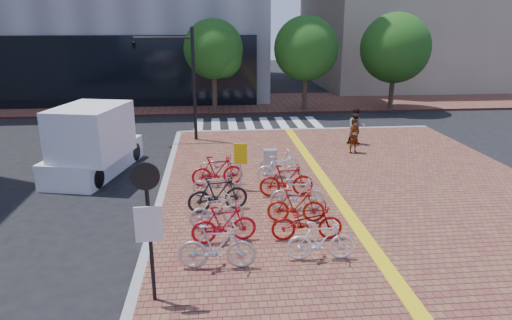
{
  "coord_description": "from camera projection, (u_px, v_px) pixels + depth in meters",
  "views": [
    {
      "loc": [
        -2.12,
        -12.5,
        5.94
      ],
      "look_at": [
        -0.69,
        2.57,
        1.3
      ],
      "focal_mm": 32.0,
      "sensor_mm": 36.0,
      "label": 1
    }
  ],
  "objects": [
    {
      "name": "sidewalk",
      "position": [
        470.0,
        320.0,
        9.32
      ],
      "size": [
        14.0,
        34.0,
        0.15
      ],
      "primitive_type": "cube",
      "color": "brown",
      "rests_on": "ground"
    },
    {
      "name": "bike_11",
      "position": [
        286.0,
        180.0,
        15.56
      ],
      "size": [
        1.88,
        0.59,
        1.12
      ],
      "primitive_type": "imported",
      "rotation": [
        0.0,
        0.0,
        1.6
      ],
      "color": "#A9120C",
      "rests_on": "sidewalk"
    },
    {
      "name": "bike_8",
      "position": [
        307.0,
        222.0,
        12.45
      ],
      "size": [
        1.97,
        0.71,
        1.03
      ],
      "primitive_type": "imported",
      "rotation": [
        0.0,
        0.0,
        1.55
      ],
      "color": "#9F0D0B",
      "rests_on": "sidewalk"
    },
    {
      "name": "bike_3",
      "position": [
        218.0,
        194.0,
        14.3
      ],
      "size": [
        2.0,
        0.93,
        1.16
      ],
      "primitive_type": "imported",
      "rotation": [
        0.0,
        0.0,
        1.78
      ],
      "color": "black",
      "rests_on": "sidewalk"
    },
    {
      "name": "kerb_north",
      "position": [
        306.0,
        130.0,
        25.5
      ],
      "size": [
        14.0,
        0.25,
        0.15
      ],
      "primitive_type": "cube",
      "color": "gray",
      "rests_on": "ground"
    },
    {
      "name": "tactile_strip",
      "position": [
        424.0,
        319.0,
        9.2
      ],
      "size": [
        0.4,
        34.0,
        0.01
      ],
      "primitive_type": "cube",
      "color": "yellow",
      "rests_on": "sidewalk"
    },
    {
      "name": "bike_5",
      "position": [
        217.0,
        171.0,
        16.54
      ],
      "size": [
        1.93,
        0.77,
        1.13
      ],
      "primitive_type": "imported",
      "rotation": [
        0.0,
        0.0,
        1.7
      ],
      "color": "red",
      "rests_on": "sidewalk"
    },
    {
      "name": "bike_10",
      "position": [
        297.0,
        194.0,
        14.42
      ],
      "size": [
        1.79,
        0.65,
        1.05
      ],
      "primitive_type": "imported",
      "rotation": [
        0.0,
        0.0,
        1.48
      ],
      "color": "silver",
      "rests_on": "sidewalk"
    },
    {
      "name": "pedestrian_b",
      "position": [
        356.0,
        127.0,
        22.08
      ],
      "size": [
        0.94,
        0.78,
        1.73
      ],
      "primitive_type": "imported",
      "rotation": [
        0.0,
        0.0,
        -0.17
      ],
      "color": "#4A4C5D",
      "rests_on": "sidewalk"
    },
    {
      "name": "bike_9",
      "position": [
        296.0,
        206.0,
        13.54
      ],
      "size": [
        1.77,
        0.69,
        1.04
      ],
      "primitive_type": "imported",
      "rotation": [
        0.0,
        0.0,
        1.45
      ],
      "color": "#AE180C",
      "rests_on": "sidewalk"
    },
    {
      "name": "ground",
      "position": [
        287.0,
        225.0,
        13.83
      ],
      "size": [
        120.0,
        120.0,
        0.0
      ],
      "primitive_type": "plane",
      "color": "black",
      "rests_on": "ground"
    },
    {
      "name": "bike_12",
      "position": [
        279.0,
        169.0,
        16.89
      ],
      "size": [
        1.73,
        0.5,
        1.04
      ],
      "primitive_type": "imported",
      "rotation": [
        0.0,
        0.0,
        1.58
      ],
      "color": "white",
      "rests_on": "sidewalk"
    },
    {
      "name": "crosswalk",
      "position": [
        258.0,
        124.0,
        27.2
      ],
      "size": [
        7.5,
        4.0,
        0.01
      ],
      "color": "silver",
      "rests_on": "ground"
    },
    {
      "name": "bike_7",
      "position": [
        321.0,
        241.0,
        11.38
      ],
      "size": [
        1.77,
        0.55,
        1.05
      ],
      "primitive_type": "imported",
      "rotation": [
        0.0,
        0.0,
        1.54
      ],
      "color": "white",
      "rests_on": "sidewalk"
    },
    {
      "name": "yellow_sign",
      "position": [
        240.0,
        158.0,
        15.99
      ],
      "size": [
        0.46,
        0.13,
        1.69
      ],
      "color": "#B7B7BC",
      "rests_on": "sidewalk"
    },
    {
      "name": "bike_0",
      "position": [
        217.0,
        247.0,
        10.96
      ],
      "size": [
        1.94,
        0.68,
        1.14
      ],
      "primitive_type": "imported",
      "rotation": [
        0.0,
        0.0,
        1.5
      ],
      "color": "#BBBAC0",
      "rests_on": "sidewalk"
    },
    {
      "name": "pedestrian_a",
      "position": [
        354.0,
        136.0,
        20.63
      ],
      "size": [
        0.67,
        0.6,
        1.55
      ],
      "primitive_type": "imported",
      "rotation": [
        0.0,
        0.0,
        0.5
      ],
      "color": "gray",
      "rests_on": "sidewalk"
    },
    {
      "name": "utility_box",
      "position": [
        270.0,
        163.0,
        17.53
      ],
      "size": [
        0.51,
        0.38,
        1.08
      ],
      "primitive_type": "cube",
      "rotation": [
        0.0,
        0.0,
        -0.03
      ],
      "color": "#BBBCC0",
      "rests_on": "sidewalk"
    },
    {
      "name": "notice_sign",
      "position": [
        148.0,
        216.0,
        9.28
      ],
      "size": [
        0.58,
        0.15,
        3.13
      ],
      "color": "black",
      "rests_on": "sidewalk"
    },
    {
      "name": "bike_1",
      "position": [
        224.0,
        224.0,
        12.29
      ],
      "size": [
        1.83,
        0.74,
        1.07
      ],
      "primitive_type": "imported",
      "rotation": [
        0.0,
        0.0,
        1.71
      ],
      "color": "red",
      "rests_on": "sidewalk"
    },
    {
      "name": "bike_6",
      "position": [
        219.0,
        165.0,
        17.68
      ],
      "size": [
        1.62,
        0.62,
        0.84
      ],
      "primitive_type": "imported",
      "rotation": [
        0.0,
        0.0,
        1.53
      ],
      "color": "#ADADB2",
      "rests_on": "sidewalk"
    },
    {
      "name": "bike_13",
      "position": [
        280.0,
        161.0,
        18.03
      ],
      "size": [
        1.59,
        0.47,
        0.95
      ],
      "primitive_type": "imported",
      "rotation": [
        0.0,
        0.0,
        1.58
      ],
      "color": "silver",
      "rests_on": "sidewalk"
    },
    {
      "name": "bike_2",
      "position": [
        217.0,
        211.0,
        13.27
      ],
      "size": [
        1.68,
        0.75,
        0.98
      ],
      "primitive_type": "imported",
      "rotation": [
        0.0,
        0.0,
        1.76
      ],
      "color": "#B8B8BD",
      "rests_on": "sidewalk"
    },
    {
      "name": "far_sidewalk",
      "position": [
        242.0,
        103.0,
        33.8
      ],
      "size": [
        70.0,
        8.0,
        0.15
      ],
      "primitive_type": "cube",
      "color": "brown",
      "rests_on": "ground"
    },
    {
      "name": "box_truck",
      "position": [
        92.0,
        141.0,
        18.19
      ],
      "size": [
        3.25,
        5.33,
        2.87
      ],
      "color": "white",
      "rests_on": "ground"
    },
    {
      "name": "bike_4",
      "position": [
        216.0,
        184.0,
        15.59
      ],
      "size": [
        1.67,
        0.78,
        0.85
      ],
      "primitive_type": "imported",
      "rotation": [
        0.0,
        0.0,
        1.43
      ],
      "color": "#ACACB1",
      "rests_on": "sidewalk"
    },
    {
      "name": "street_trees",
      "position": [
        322.0,
        50.0,
        29.7
      ],
      "size": [
        16.2,
        4.6,
        6.35
      ],
      "color": "#38281E",
      "rests_on": "far_sidewalk"
    },
    {
      "name": "traffic_light_pole",
      "position": [
        167.0,
        63.0,
        22.0
      ],
      "size": [
        2.96,
        1.14,
        5.51
      ],
      "color": "black",
      "rests_on": "sidewalk"
    }
  ]
}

